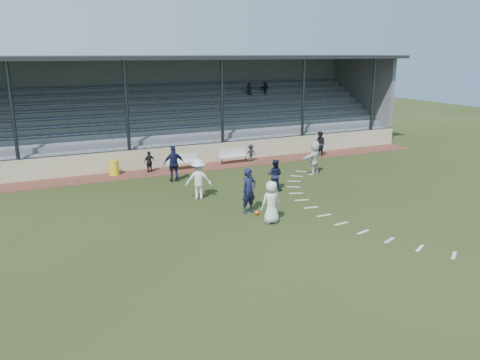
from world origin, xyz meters
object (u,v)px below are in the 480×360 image
trash_bin (114,168)px  player_white_lead (271,202)px  bench_left (183,160)px  player_navy_lead (249,191)px  football (257,213)px  bench_right (233,154)px  official (320,144)px

trash_bin → player_white_lead: player_white_lead is taller
bench_left → trash_bin: (-4.01, 0.30, -0.13)m
bench_left → player_navy_lead: (0.17, -8.77, 0.42)m
trash_bin → football: trash_bin is taller
bench_right → football: (-3.07, -9.43, -0.48)m
trash_bin → player_navy_lead: size_ratio=0.44×
trash_bin → bench_left: bearing=-4.3°
player_white_lead → player_navy_lead: 1.56m
bench_left → player_white_lead: player_white_lead is taller
player_white_lead → official: 13.48m
trash_bin → official: 13.61m
bench_left → official: official is taller
player_navy_lead → bench_left: bearing=77.3°
football → player_navy_lead: (-0.19, 0.42, 0.90)m
player_white_lead → official: player_white_lead is taller
bench_left → football: bearing=-90.1°
player_white_lead → player_navy_lead: player_navy_lead is taller
trash_bin → player_navy_lead: (4.18, -9.07, 0.54)m
bench_right → player_white_lead: size_ratio=1.13×
trash_bin → official: official is taller
official → bench_left: bearing=-95.4°
bench_left → bench_right: bearing=1.8°
bench_left → bench_right: (3.42, 0.24, 0.00)m
player_navy_lead → official: player_navy_lead is taller
bench_right → trash_bin: size_ratio=2.31×
bench_right → trash_bin: bench_right is taller
football → player_navy_lead: 1.01m
official → football: bearing=-49.5°
bench_right → official: official is taller
player_white_lead → trash_bin: bearing=-70.1°
bench_right → player_white_lead: player_white_lead is taller
bench_right → player_navy_lead: (-3.26, -9.01, 0.42)m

